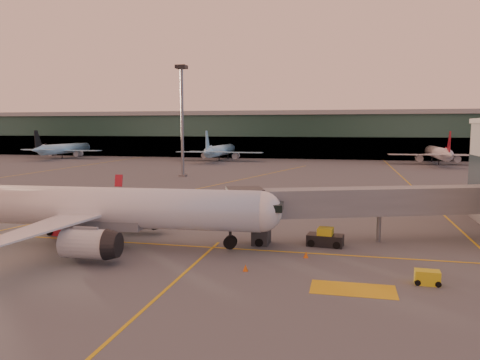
% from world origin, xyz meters
% --- Properties ---
extents(ground, '(600.00, 600.00, 0.00)m').
position_xyz_m(ground, '(0.00, 0.00, 0.00)').
color(ground, '#4C4F54').
rests_on(ground, ground).
extents(taxi_markings, '(100.12, 173.00, 0.01)m').
position_xyz_m(taxi_markings, '(-7.32, 44.49, 0.01)').
color(taxi_markings, gold).
rests_on(taxi_markings, ground).
extents(terminal, '(400.00, 20.00, 17.60)m').
position_xyz_m(terminal, '(0.00, 141.79, 8.76)').
color(terminal, '#19382D').
rests_on(terminal, ground).
extents(mast_west_near, '(2.40, 2.40, 25.60)m').
position_xyz_m(mast_west_near, '(-20.00, 66.00, 14.86)').
color(mast_west_near, slate).
rests_on(mast_west_near, ground).
extents(distant_aircraft_row, '(290.00, 34.00, 13.00)m').
position_xyz_m(distant_aircraft_row, '(-21.00, 118.00, 0.00)').
color(distant_aircraft_row, '#96D7FC').
rests_on(distant_aircraft_row, ground).
extents(main_airplane, '(37.09, 33.42, 11.19)m').
position_xyz_m(main_airplane, '(-6.33, 3.21, 3.64)').
color(main_airplane, white).
rests_on(main_airplane, ground).
extents(jet_bridge, '(30.62, 13.78, 5.64)m').
position_xyz_m(jet_bridge, '(22.00, 11.59, 3.90)').
color(jet_bridge, slate).
rests_on(jet_bridge, ground).
extents(catering_truck, '(5.89, 3.55, 4.27)m').
position_xyz_m(catering_truck, '(-11.73, 6.79, 2.43)').
color(catering_truck, '#A61728').
rests_on(catering_truck, ground).
extents(gpu_cart, '(1.85, 1.15, 1.05)m').
position_xyz_m(gpu_cart, '(23.32, -1.69, 0.51)').
color(gpu_cart, gold).
rests_on(gpu_cart, ground).
extents(pushback_tug, '(3.62, 2.22, 1.77)m').
position_xyz_m(pushback_tug, '(15.48, 8.08, 0.72)').
color(pushback_tug, black).
rests_on(pushback_tug, ground).
extents(cone_nose, '(0.43, 0.43, 0.55)m').
position_xyz_m(cone_nose, '(14.02, 3.45, 0.27)').
color(cone_nose, '#E05A0B').
rests_on(cone_nose, ground).
extents(cone_wing_left, '(0.48, 0.48, 0.61)m').
position_xyz_m(cone_wing_left, '(-5.98, 19.53, 0.29)').
color(cone_wing_left, '#E05A0B').
rests_on(cone_wing_left, ground).
extents(cone_fwd, '(0.42, 0.42, 0.54)m').
position_xyz_m(cone_fwd, '(9.61, -1.52, 0.26)').
color(cone_fwd, '#E05A0B').
rests_on(cone_fwd, ground).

